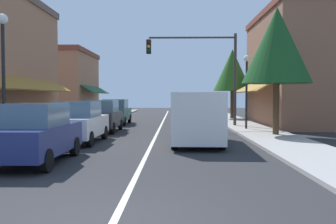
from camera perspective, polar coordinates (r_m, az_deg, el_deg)
ground_plane at (r=23.46m, az=-1.24°, el=-2.39°), size 80.00×80.00×0.00m
sidewalk_left at (r=24.31m, az=-14.31°, el=-2.16°), size 2.60×56.00×0.12m
sidewalk_right at (r=23.87m, az=12.08°, el=-2.22°), size 2.60×56.00×0.12m
lane_center_stripe at (r=23.46m, az=-1.24°, el=-2.39°), size 0.14×52.00×0.01m
storefront_right_block at (r=26.91m, az=20.35°, el=6.27°), size 7.26×10.20×7.68m
storefront_far_left at (r=34.93m, az=-16.05°, el=4.10°), size 6.38×8.20×6.08m
parked_car_nearest_left at (r=11.55m, az=-19.84°, el=-3.15°), size 1.78×4.10×1.77m
parked_car_second_left at (r=16.08m, az=-13.59°, el=-1.54°), size 1.84×4.13×1.77m
parked_car_third_left at (r=20.80m, az=-10.08°, el=-0.62°), size 1.79×4.10×1.77m
parked_car_far_left at (r=26.33m, az=-8.07°, el=0.03°), size 1.80×4.11×1.77m
van_in_lane at (r=15.29m, az=4.50°, el=-0.67°), size 2.12×5.23×2.12m
traffic_signal_mast_arm at (r=23.88m, az=5.67°, el=7.57°), size 5.77×0.50×5.98m
street_lamp_left_near at (r=14.06m, az=-24.10°, el=7.39°), size 0.36×0.36×4.81m
street_lamp_right_mid at (r=21.70m, az=12.04°, el=4.98°), size 0.36×0.36×4.33m
tree_right_near at (r=18.91m, az=16.45°, el=9.79°), size 3.35×3.35×6.29m
tree_right_far at (r=31.78m, az=9.90°, el=6.37°), size 3.18×3.18×5.95m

